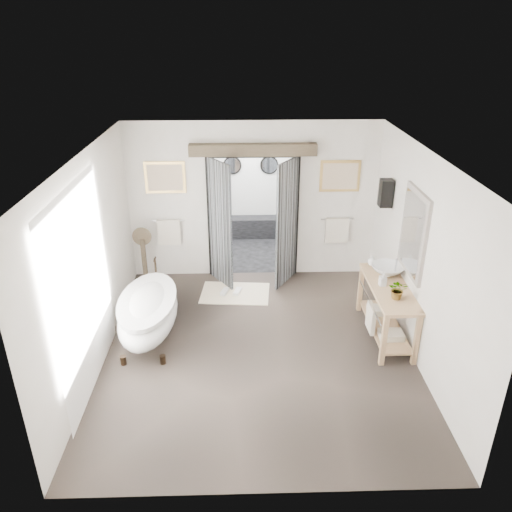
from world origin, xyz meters
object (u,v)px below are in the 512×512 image
vanity (386,307)px  rug (235,293)px  clawfoot_tub (148,312)px  basin (388,270)px

vanity → rug: vanity is taller
vanity → clawfoot_tub: bearing=179.2°
clawfoot_tub → basin: (3.66, 0.31, 0.49)m
rug → basin: size_ratio=2.34×
clawfoot_tub → vanity: 3.58m
vanity → rug: (-2.29, 1.37, -0.50)m
clawfoot_tub → vanity: clawfoot_tub is taller
vanity → rug: bearing=149.2°
basin → clawfoot_tub: bearing=-164.8°
vanity → basin: 0.57m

